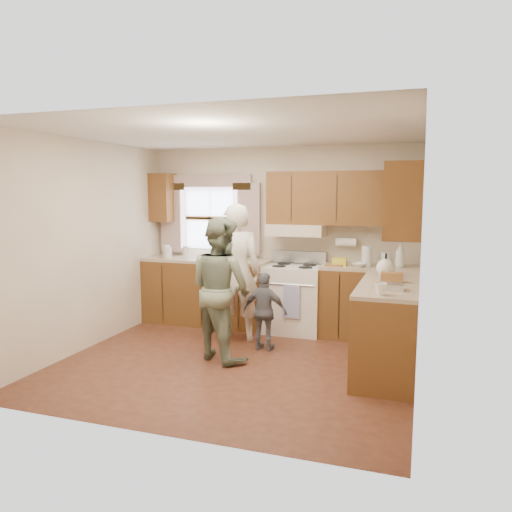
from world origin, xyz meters
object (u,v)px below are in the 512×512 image
(stove, at_px, (294,297))
(woman_left, at_px, (236,273))
(child, at_px, (265,311))
(woman_right, at_px, (221,289))

(stove, height_order, woman_left, woman_left)
(stove, distance_m, child, 0.91)
(woman_left, bearing_deg, child, 131.30)
(stove, relative_size, woman_left, 0.61)
(woman_right, relative_size, child, 1.72)
(woman_left, relative_size, woman_right, 1.09)
(child, bearing_deg, woman_left, -26.28)
(stove, bearing_deg, woman_right, -111.21)
(woman_left, height_order, child, woman_left)
(stove, bearing_deg, woman_left, -133.64)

